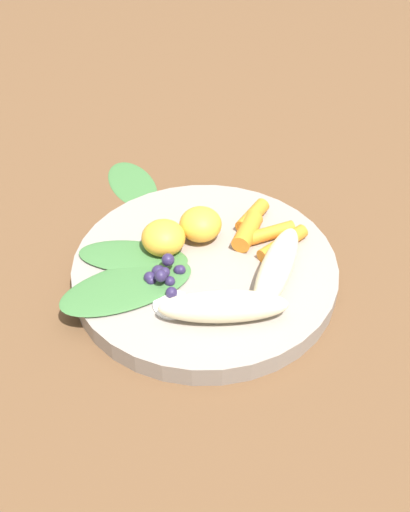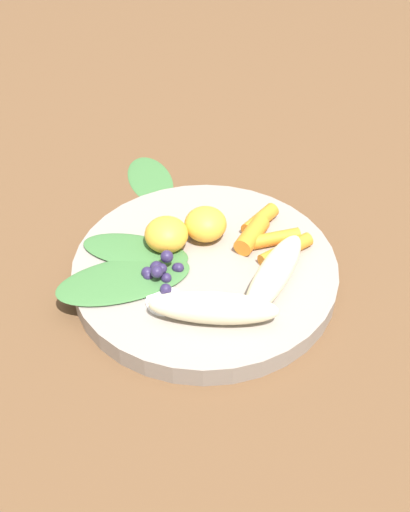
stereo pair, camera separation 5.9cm
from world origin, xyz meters
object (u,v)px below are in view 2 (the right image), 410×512
(banana_peeled_left, at_px, (274,273))
(kale_leaf_stray, at_px, (150,178))
(banana_peeled_right, at_px, (213,308))
(orange_segment_near, at_px, (166,234))
(bowl, at_px, (205,271))

(banana_peeled_left, xyz_separation_m, kale_leaf_stray, (0.14, -0.21, -0.04))
(banana_peeled_left, bearing_deg, kale_leaf_stray, 60.64)
(banana_peeled_right, height_order, kale_leaf_stray, banana_peeled_right)
(banana_peeled_left, height_order, orange_segment_near, orange_segment_near)
(bowl, xyz_separation_m, orange_segment_near, (0.04, -0.02, 0.03))
(orange_segment_near, height_order, kale_leaf_stray, orange_segment_near)
(banana_peeled_left, bearing_deg, banana_peeled_right, 154.92)
(orange_segment_near, bearing_deg, kale_leaf_stray, -78.49)
(bowl, distance_m, kale_leaf_stray, 0.19)
(banana_peeled_right, height_order, orange_segment_near, orange_segment_near)
(kale_leaf_stray, bearing_deg, orange_segment_near, 173.22)
(banana_peeled_right, distance_m, kale_leaf_stray, 0.27)
(orange_segment_near, xyz_separation_m, kale_leaf_stray, (0.03, -0.15, -0.04))
(banana_peeled_left, height_order, banana_peeled_right, same)
(banana_peeled_left, height_order, kale_leaf_stray, banana_peeled_left)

